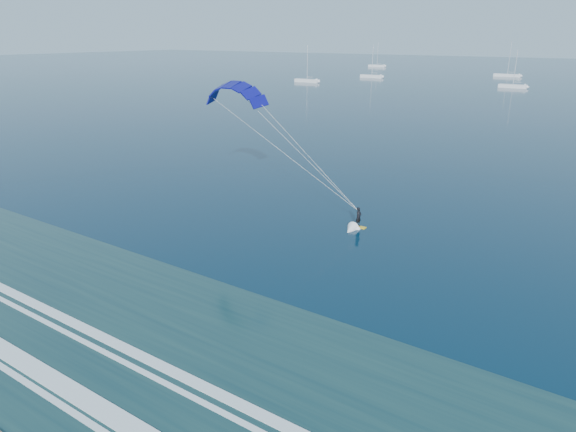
{
  "coord_description": "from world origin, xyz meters",
  "views": [
    {
      "loc": [
        28.41,
        -6.14,
        17.04
      ],
      "look_at": [
        5.71,
        27.42,
        2.7
      ],
      "focal_mm": 32.0,
      "sensor_mm": 36.0,
      "label": 1
    }
  ],
  "objects_px": {
    "kitesurfer_rig": "(292,145)",
    "sailboat_3": "(513,86)",
    "sailboat_7": "(377,66)",
    "sailboat_1": "(372,76)",
    "sailboat_2": "(507,75)",
    "sailboat_0": "(307,80)"
  },
  "relations": [
    {
      "from": "sailboat_0",
      "to": "sailboat_1",
      "type": "xyz_separation_m",
      "value": [
        10.85,
        33.69,
        -0.0
      ]
    },
    {
      "from": "sailboat_3",
      "to": "sailboat_1",
      "type": "bearing_deg",
      "value": 167.26
    },
    {
      "from": "kitesurfer_rig",
      "to": "sailboat_0",
      "type": "bearing_deg",
      "value": 121.52
    },
    {
      "from": "kitesurfer_rig",
      "to": "sailboat_3",
      "type": "relative_size",
      "value": 1.38
    },
    {
      "from": "sailboat_3",
      "to": "sailboat_2",
      "type": "bearing_deg",
      "value": 104.0
    },
    {
      "from": "sailboat_0",
      "to": "sailboat_1",
      "type": "height_order",
      "value": "sailboat_0"
    },
    {
      "from": "sailboat_7",
      "to": "sailboat_2",
      "type": "bearing_deg",
      "value": -24.07
    },
    {
      "from": "sailboat_1",
      "to": "sailboat_2",
      "type": "distance_m",
      "value": 59.17
    },
    {
      "from": "sailboat_1",
      "to": "sailboat_2",
      "type": "bearing_deg",
      "value": 39.16
    },
    {
      "from": "sailboat_1",
      "to": "sailboat_2",
      "type": "relative_size",
      "value": 0.91
    },
    {
      "from": "sailboat_2",
      "to": "sailboat_7",
      "type": "xyz_separation_m",
      "value": [
        -76.48,
        34.16,
        -0.01
      ]
    },
    {
      "from": "kitesurfer_rig",
      "to": "sailboat_3",
      "type": "bearing_deg",
      "value": 94.1
    },
    {
      "from": "kitesurfer_rig",
      "to": "sailboat_3",
      "type": "xyz_separation_m",
      "value": [
        -10.83,
        151.2,
        -6.7
      ]
    },
    {
      "from": "sailboat_1",
      "to": "sailboat_7",
      "type": "distance_m",
      "value": 77.8
    },
    {
      "from": "sailboat_2",
      "to": "sailboat_3",
      "type": "distance_m",
      "value": 52.14
    },
    {
      "from": "sailboat_3",
      "to": "sailboat_7",
      "type": "height_order",
      "value": "sailboat_7"
    },
    {
      "from": "kitesurfer_rig",
      "to": "sailboat_1",
      "type": "relative_size",
      "value": 1.3
    },
    {
      "from": "sailboat_3",
      "to": "sailboat_0",
      "type": "bearing_deg",
      "value": -163.56
    },
    {
      "from": "kitesurfer_rig",
      "to": "sailboat_7",
      "type": "relative_size",
      "value": 1.31
    },
    {
      "from": "sailboat_1",
      "to": "sailboat_3",
      "type": "bearing_deg",
      "value": -12.74
    },
    {
      "from": "kitesurfer_rig",
      "to": "sailboat_0",
      "type": "relative_size",
      "value": 1.28
    },
    {
      "from": "kitesurfer_rig",
      "to": "sailboat_1",
      "type": "bearing_deg",
      "value": 112.86
    }
  ]
}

